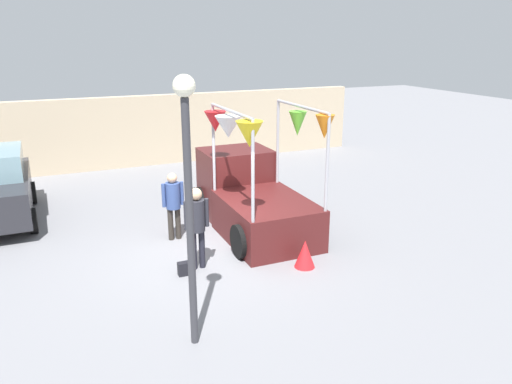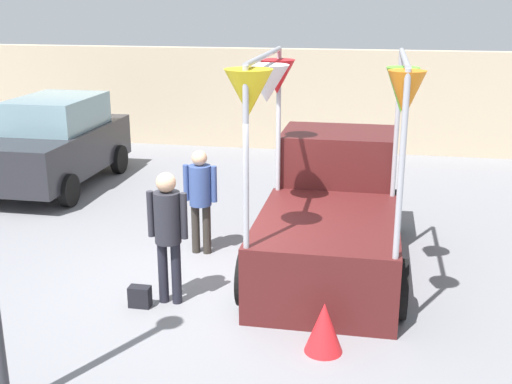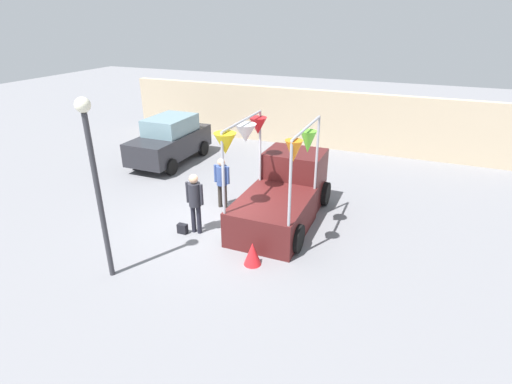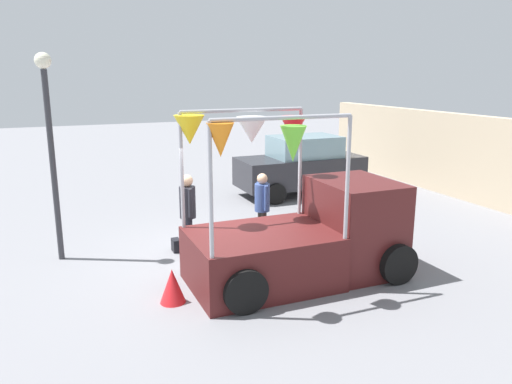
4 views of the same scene
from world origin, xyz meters
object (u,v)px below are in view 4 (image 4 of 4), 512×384
Objects in this scene: vendor_truck at (310,232)px; person_customer at (188,207)px; folded_kite_bundle_crimson at (172,286)px; handbag at (176,245)px; parked_car at (301,165)px; person_vendor at (262,202)px; street_lamp at (49,130)px.

vendor_truck is 2.70m from person_customer.
person_customer reaches higher than folded_kite_bundle_crimson.
handbag is (-0.35, -0.20, -0.94)m from person_customer.
parked_car is 5.02m from person_vendor.
person_vendor is 4.68m from street_lamp.
handbag is at bearing -98.75° from person_vendor.
person_vendor is at bearing 91.74° from person_customer.
person_customer is at bearing 29.74° from handbag.
person_customer is 1.74m from person_vendor.
folded_kite_bundle_crimson is at bearing -22.32° from person_customer.
folded_kite_bundle_crimson is at bearing -15.08° from handbag.
parked_car is 8.35m from folded_kite_bundle_crimson.
person_vendor is (3.97, -3.07, 0.05)m from parked_car.
person_customer is 3.15m from street_lamp.
parked_car is 2.26× the size of person_customer.
vendor_truck is 2.78m from folded_kite_bundle_crimson.
street_lamp is at bearing -150.12° from folded_kite_bundle_crimson.
person_customer is 1.02m from handbag.
parked_car is at bearing 153.68° from vendor_truck.
street_lamp is 7.03× the size of folded_kite_bundle_crimson.
vendor_truck is 2.01m from person_vendor.
person_customer is (4.02, -4.81, 0.13)m from parked_car.
parked_car is 0.95× the size of street_lamp.
vendor_truck reaches higher than handbag.
folded_kite_bundle_crimson is at bearing 29.88° from street_lamp.
person_customer reaches higher than person_vendor.
folded_kite_bundle_crimson is (6.11, -5.66, -0.64)m from parked_car.
vendor_truck reaches higher than folded_kite_bundle_crimson.
street_lamp is at bearing -122.44° from vendor_truck.
parked_car is 8.20m from street_lamp.
person_vendor is 2.76× the size of folded_kite_bundle_crimson.
street_lamp is (-0.85, -2.54, 1.65)m from person_customer.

